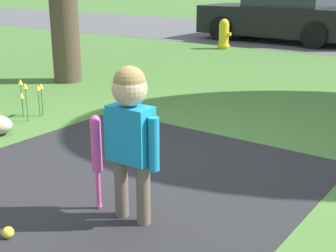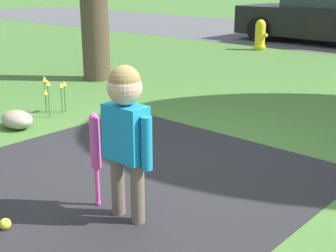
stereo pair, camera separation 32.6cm
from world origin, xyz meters
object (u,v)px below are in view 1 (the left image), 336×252
object	(u,v)px
child	(130,124)
baseball_bat	(97,150)
sports_ball	(8,233)
fire_hydrant	(224,34)
parked_car	(282,15)

from	to	relation	value
child	baseball_bat	distance (m)	0.37
sports_ball	fire_hydrant	distance (m)	8.45
fire_hydrant	sports_ball	bearing A→B (deg)	-69.58
baseball_bat	fire_hydrant	distance (m)	7.95
baseball_bat	fire_hydrant	world-z (taller)	baseball_bat
child	fire_hydrant	world-z (taller)	child
baseball_bat	sports_ball	size ratio (longest dim) A/B	9.08
fire_hydrant	parked_car	world-z (taller)	parked_car
baseball_bat	sports_ball	distance (m)	0.76
fire_hydrant	parked_car	xyz separation A→B (m)	(0.51, 2.06, 0.32)
child	sports_ball	xyz separation A→B (m)	(-0.48, -0.63, -0.64)
child	sports_ball	bearing A→B (deg)	-129.51
fire_hydrant	parked_car	size ratio (longest dim) A/B	0.17
sports_ball	fire_hydrant	world-z (taller)	fire_hydrant
child	fire_hydrant	distance (m)	8.06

